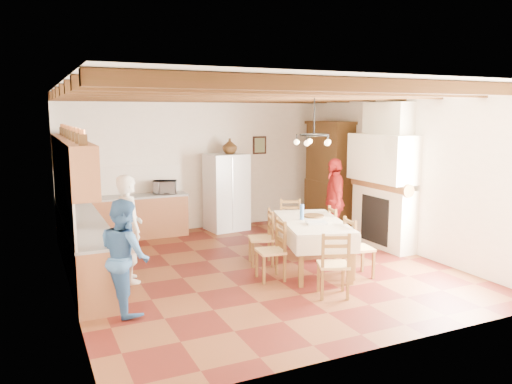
# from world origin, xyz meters

# --- Properties ---
(floor) EXTENTS (6.00, 6.50, 0.02)m
(floor) POSITION_xyz_m (0.00, 0.00, -0.01)
(floor) COLOR #501711
(floor) RESTS_ON ground
(ceiling) EXTENTS (6.00, 6.50, 0.02)m
(ceiling) POSITION_xyz_m (0.00, 0.00, 3.01)
(ceiling) COLOR silver
(ceiling) RESTS_ON ground
(wall_back) EXTENTS (6.00, 0.02, 3.00)m
(wall_back) POSITION_xyz_m (0.00, 3.26, 1.50)
(wall_back) COLOR beige
(wall_back) RESTS_ON ground
(wall_front) EXTENTS (6.00, 0.02, 3.00)m
(wall_front) POSITION_xyz_m (0.00, -3.26, 1.50)
(wall_front) COLOR beige
(wall_front) RESTS_ON ground
(wall_left) EXTENTS (0.02, 6.50, 3.00)m
(wall_left) POSITION_xyz_m (-3.01, 0.00, 1.50)
(wall_left) COLOR beige
(wall_left) RESTS_ON ground
(wall_right) EXTENTS (0.02, 6.50, 3.00)m
(wall_right) POSITION_xyz_m (3.01, 0.00, 1.50)
(wall_right) COLOR beige
(wall_right) RESTS_ON ground
(ceiling_beams) EXTENTS (6.00, 6.30, 0.16)m
(ceiling_beams) POSITION_xyz_m (0.00, 0.00, 2.91)
(ceiling_beams) COLOR #38250E
(ceiling_beams) RESTS_ON ground
(lower_cabinets_left) EXTENTS (0.60, 4.30, 0.86)m
(lower_cabinets_left) POSITION_xyz_m (-2.70, 1.05, 0.43)
(lower_cabinets_left) COLOR brown
(lower_cabinets_left) RESTS_ON ground
(lower_cabinets_back) EXTENTS (2.30, 0.60, 0.86)m
(lower_cabinets_back) POSITION_xyz_m (-1.55, 2.95, 0.43)
(lower_cabinets_back) COLOR brown
(lower_cabinets_back) RESTS_ON ground
(countertop_left) EXTENTS (0.62, 4.30, 0.04)m
(countertop_left) POSITION_xyz_m (-2.70, 1.05, 0.88)
(countertop_left) COLOR slate
(countertop_left) RESTS_ON lower_cabinets_left
(countertop_back) EXTENTS (2.34, 0.62, 0.04)m
(countertop_back) POSITION_xyz_m (-1.55, 2.95, 0.88)
(countertop_back) COLOR slate
(countertop_back) RESTS_ON lower_cabinets_back
(backsplash_left) EXTENTS (0.03, 4.30, 0.60)m
(backsplash_left) POSITION_xyz_m (-2.98, 1.05, 1.20)
(backsplash_left) COLOR silver
(backsplash_left) RESTS_ON ground
(backsplash_back) EXTENTS (2.30, 0.03, 0.60)m
(backsplash_back) POSITION_xyz_m (-1.55, 3.23, 1.20)
(backsplash_back) COLOR silver
(backsplash_back) RESTS_ON ground
(upper_cabinets) EXTENTS (0.35, 4.20, 0.70)m
(upper_cabinets) POSITION_xyz_m (-2.83, 1.05, 1.85)
(upper_cabinets) COLOR brown
(upper_cabinets) RESTS_ON ground
(fireplace) EXTENTS (0.56, 1.60, 2.80)m
(fireplace) POSITION_xyz_m (2.72, 0.20, 1.40)
(fireplace) COLOR beige
(fireplace) RESTS_ON ground
(wall_picture) EXTENTS (0.34, 0.03, 0.42)m
(wall_picture) POSITION_xyz_m (1.55, 3.23, 1.85)
(wall_picture) COLOR black
(wall_picture) RESTS_ON ground
(refrigerator) EXTENTS (0.93, 0.79, 1.71)m
(refrigerator) POSITION_xyz_m (0.55, 2.84, 0.85)
(refrigerator) COLOR white
(refrigerator) RESTS_ON floor
(hutch) EXTENTS (0.56, 1.33, 2.42)m
(hutch) POSITION_xyz_m (2.75, 2.06, 1.21)
(hutch) COLOR #3A2610
(hutch) RESTS_ON floor
(dining_table) EXTENTS (1.46, 2.09, 0.83)m
(dining_table) POSITION_xyz_m (0.78, -0.45, 0.75)
(dining_table) COLOR white
(dining_table) RESTS_ON floor
(chandelier) EXTENTS (0.47, 0.47, 0.03)m
(chandelier) POSITION_xyz_m (0.78, -0.45, 2.25)
(chandelier) COLOR black
(chandelier) RESTS_ON ground
(chair_left_near) EXTENTS (0.45, 0.47, 0.96)m
(chair_left_near) POSITION_xyz_m (-0.09, -0.65, 0.48)
(chair_left_near) COLOR brown
(chair_left_near) RESTS_ON floor
(chair_left_far) EXTENTS (0.50, 0.51, 0.96)m
(chair_left_far) POSITION_xyz_m (0.12, 0.13, 0.48)
(chair_left_far) COLOR brown
(chair_left_far) RESTS_ON floor
(chair_right_near) EXTENTS (0.46, 0.48, 0.96)m
(chair_right_near) POSITION_xyz_m (1.27, -1.10, 0.48)
(chair_right_near) COLOR brown
(chair_right_near) RESTS_ON floor
(chair_right_far) EXTENTS (0.50, 0.51, 0.96)m
(chair_right_far) POSITION_xyz_m (1.53, -0.22, 0.48)
(chair_right_far) COLOR brown
(chair_right_far) RESTS_ON floor
(chair_end_near) EXTENTS (0.54, 0.53, 0.96)m
(chair_end_near) POSITION_xyz_m (0.40, -1.66, 0.48)
(chair_end_near) COLOR brown
(chair_end_near) RESTS_ON floor
(chair_end_far) EXTENTS (0.55, 0.54, 0.96)m
(chair_end_far) POSITION_xyz_m (1.06, 0.77, 0.48)
(chair_end_far) COLOR brown
(chair_end_far) RESTS_ON floor
(person_man) EXTENTS (0.44, 0.64, 1.68)m
(person_man) POSITION_xyz_m (-2.10, 0.20, 0.84)
(person_man) COLOR silver
(person_man) RESTS_ON floor
(person_woman_blue) EXTENTS (0.73, 0.85, 1.52)m
(person_woman_blue) POSITION_xyz_m (-2.39, -1.00, 0.76)
(person_woman_blue) COLOR #335D94
(person_woman_blue) RESTS_ON floor
(person_woman_red) EXTENTS (0.81, 1.09, 1.72)m
(person_woman_red) POSITION_xyz_m (2.06, 0.82, 0.86)
(person_woman_red) COLOR #B32120
(person_woman_red) RESTS_ON floor
(microwave) EXTENTS (0.57, 0.46, 0.27)m
(microwave) POSITION_xyz_m (-0.81, 2.95, 1.04)
(microwave) COLOR silver
(microwave) RESTS_ON countertop_back
(fridge_vase) EXTENTS (0.36, 0.36, 0.34)m
(fridge_vase) POSITION_xyz_m (0.64, 2.84, 1.88)
(fridge_vase) COLOR #3A2610
(fridge_vase) RESTS_ON refrigerator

